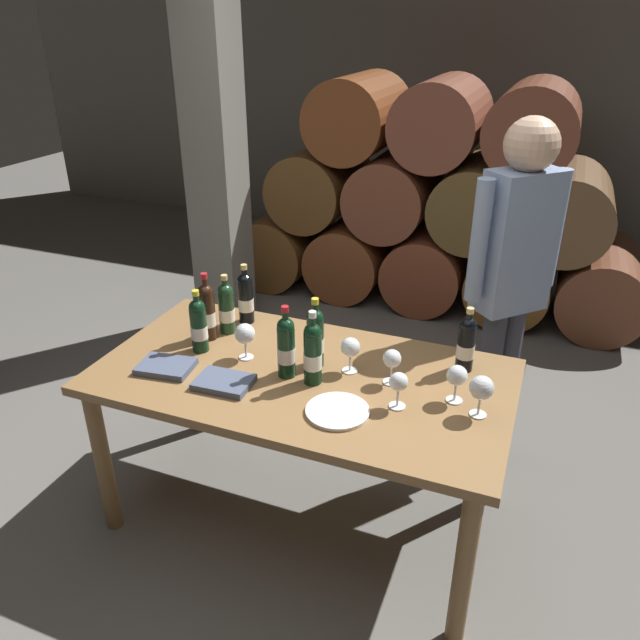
{
  "coord_description": "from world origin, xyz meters",
  "views": [
    {
      "loc": [
        0.86,
        -1.97,
        2.09
      ],
      "look_at": [
        0.0,
        0.2,
        0.91
      ],
      "focal_mm": 34.33,
      "sensor_mm": 36.0,
      "label": 1
    }
  ],
  "objects_px": {
    "wine_glass_3": "(245,334)",
    "wine_bottle_3": "(246,297)",
    "wine_glass_0": "(392,360)",
    "wine_glass_4": "(457,377)",
    "wine_bottle_6": "(313,353)",
    "leather_ledger": "(224,382)",
    "wine_glass_2": "(350,348)",
    "wine_bottle_0": "(226,308)",
    "wine_bottle_2": "(207,311)",
    "wine_bottle_7": "(286,346)",
    "wine_bottle_5": "(315,337)",
    "wine_glass_1": "(481,389)",
    "wine_glass_5": "(399,383)",
    "dining_table": "(302,391)",
    "serving_plate": "(337,411)",
    "tasting_notebook": "(166,367)",
    "wine_bottle_4": "(466,343)",
    "wine_bottle_1": "(199,325)",
    "sommelier_presenting": "(513,269)"
  },
  "relations": [
    {
      "from": "wine_bottle_7",
      "to": "dining_table",
      "type": "bearing_deg",
      "value": 37.49
    },
    {
      "from": "wine_bottle_6",
      "to": "wine_glass_5",
      "type": "distance_m",
      "value": 0.36
    },
    {
      "from": "dining_table",
      "to": "wine_glass_3",
      "type": "distance_m",
      "value": 0.34
    },
    {
      "from": "wine_bottle_7",
      "to": "wine_bottle_5",
      "type": "bearing_deg",
      "value": 56.8
    },
    {
      "from": "wine_glass_1",
      "to": "wine_glass_5",
      "type": "distance_m",
      "value": 0.3
    },
    {
      "from": "wine_bottle_5",
      "to": "wine_bottle_7",
      "type": "xyz_separation_m",
      "value": [
        -0.08,
        -0.12,
        0.0
      ]
    },
    {
      "from": "wine_bottle_0",
      "to": "wine_glass_2",
      "type": "bearing_deg",
      "value": -10.9
    },
    {
      "from": "wine_bottle_0",
      "to": "wine_bottle_4",
      "type": "xyz_separation_m",
      "value": [
        1.07,
        0.07,
        -0.0
      ]
    },
    {
      "from": "dining_table",
      "to": "leather_ledger",
      "type": "xyz_separation_m",
      "value": [
        -0.25,
        -0.2,
        0.11
      ]
    },
    {
      "from": "wine_bottle_3",
      "to": "leather_ledger",
      "type": "relative_size",
      "value": 1.33
    },
    {
      "from": "wine_bottle_2",
      "to": "wine_glass_3",
      "type": "height_order",
      "value": "wine_bottle_2"
    },
    {
      "from": "wine_bottle_1",
      "to": "wine_bottle_0",
      "type": "bearing_deg",
      "value": 82.59
    },
    {
      "from": "wine_bottle_4",
      "to": "wine_glass_3",
      "type": "relative_size",
      "value": 1.75
    },
    {
      "from": "leather_ledger",
      "to": "wine_bottle_5",
      "type": "bearing_deg",
      "value": 42.44
    },
    {
      "from": "wine_bottle_4",
      "to": "wine_bottle_7",
      "type": "height_order",
      "value": "wine_bottle_7"
    },
    {
      "from": "serving_plate",
      "to": "wine_bottle_2",
      "type": "bearing_deg",
      "value": 155.84
    },
    {
      "from": "wine_glass_3",
      "to": "serving_plate",
      "type": "relative_size",
      "value": 0.67
    },
    {
      "from": "wine_bottle_3",
      "to": "sommelier_presenting",
      "type": "distance_m",
      "value": 1.24
    },
    {
      "from": "wine_glass_3",
      "to": "wine_glass_5",
      "type": "relative_size",
      "value": 1.1
    },
    {
      "from": "wine_bottle_3",
      "to": "serving_plate",
      "type": "height_order",
      "value": "wine_bottle_3"
    },
    {
      "from": "wine_bottle_2",
      "to": "wine_glass_1",
      "type": "distance_m",
      "value": 1.24
    },
    {
      "from": "wine_bottle_6",
      "to": "leather_ledger",
      "type": "height_order",
      "value": "wine_bottle_6"
    },
    {
      "from": "wine_bottle_1",
      "to": "serving_plate",
      "type": "distance_m",
      "value": 0.76
    },
    {
      "from": "wine_glass_3",
      "to": "wine_bottle_3",
      "type": "bearing_deg",
      "value": 117.12
    },
    {
      "from": "wine_bottle_3",
      "to": "wine_glass_3",
      "type": "bearing_deg",
      "value": -62.88
    },
    {
      "from": "wine_glass_4",
      "to": "sommelier_presenting",
      "type": "relative_size",
      "value": 0.09
    },
    {
      "from": "wine_bottle_2",
      "to": "wine_bottle_5",
      "type": "relative_size",
      "value": 1.03
    },
    {
      "from": "wine_glass_0",
      "to": "leather_ledger",
      "type": "height_order",
      "value": "wine_glass_0"
    },
    {
      "from": "wine_bottle_0",
      "to": "wine_bottle_5",
      "type": "distance_m",
      "value": 0.51
    },
    {
      "from": "wine_glass_2",
      "to": "wine_bottle_0",
      "type": "bearing_deg",
      "value": 169.1
    },
    {
      "from": "wine_bottle_4",
      "to": "wine_glass_2",
      "type": "height_order",
      "value": "wine_bottle_4"
    },
    {
      "from": "wine_bottle_3",
      "to": "wine_bottle_2",
      "type": "bearing_deg",
      "value": -111.09
    },
    {
      "from": "wine_bottle_5",
      "to": "wine_glass_0",
      "type": "xyz_separation_m",
      "value": [
        0.33,
        -0.02,
        -0.03
      ]
    },
    {
      "from": "wine_glass_0",
      "to": "wine_glass_4",
      "type": "relative_size",
      "value": 0.97
    },
    {
      "from": "wine_bottle_0",
      "to": "serving_plate",
      "type": "relative_size",
      "value": 1.18
    },
    {
      "from": "wine_bottle_7",
      "to": "sommelier_presenting",
      "type": "xyz_separation_m",
      "value": [
        0.78,
        0.79,
        0.15
      ]
    },
    {
      "from": "wine_bottle_6",
      "to": "leather_ledger",
      "type": "relative_size",
      "value": 1.43
    },
    {
      "from": "tasting_notebook",
      "to": "wine_bottle_7",
      "type": "bearing_deg",
      "value": 9.15
    },
    {
      "from": "wine_bottle_0",
      "to": "wine_bottle_4",
      "type": "relative_size",
      "value": 1.01
    },
    {
      "from": "wine_bottle_3",
      "to": "wine_glass_5",
      "type": "distance_m",
      "value": 0.96
    },
    {
      "from": "wine_bottle_7",
      "to": "tasting_notebook",
      "type": "xyz_separation_m",
      "value": [
        -0.48,
        -0.14,
        -0.12
      ]
    },
    {
      "from": "wine_bottle_6",
      "to": "wine_bottle_7",
      "type": "bearing_deg",
      "value": 175.88
    },
    {
      "from": "wine_glass_3",
      "to": "sommelier_presenting",
      "type": "bearing_deg",
      "value": 36.05
    },
    {
      "from": "dining_table",
      "to": "wine_bottle_7",
      "type": "relative_size",
      "value": 5.45
    },
    {
      "from": "wine_bottle_5",
      "to": "wine_bottle_7",
      "type": "relative_size",
      "value": 0.99
    },
    {
      "from": "wine_bottle_7",
      "to": "wine_bottle_4",
      "type": "bearing_deg",
      "value": 25.27
    },
    {
      "from": "wine_bottle_7",
      "to": "tasting_notebook",
      "type": "distance_m",
      "value": 0.52
    },
    {
      "from": "wine_glass_2",
      "to": "wine_bottle_3",
      "type": "bearing_deg",
      "value": 157.68
    },
    {
      "from": "wine_bottle_2",
      "to": "wine_glass_0",
      "type": "bearing_deg",
      "value": -4.02
    },
    {
      "from": "wine_bottle_4",
      "to": "dining_table",
      "type": "bearing_deg",
      "value": -155.9
    }
  ]
}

